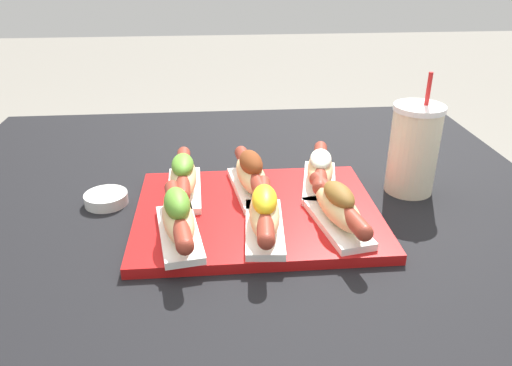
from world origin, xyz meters
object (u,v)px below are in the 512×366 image
hot_dog_0 (178,217)px  serving_tray (257,213)px  hot_dog_5 (320,170)px  hot_dog_3 (183,176)px  sauce_bowl (106,198)px  hot_dog_1 (264,212)px  hot_dog_2 (338,207)px  drink_cup (414,149)px  hot_dog_4 (251,174)px

hot_dog_0 → serving_tray: bearing=31.8°
hot_dog_0 → hot_dog_5: (0.26, 0.16, -0.00)m
serving_tray → hot_dog_3: 0.15m
serving_tray → sauce_bowl: sauce_bowl is taller
hot_dog_1 → hot_dog_2: 0.12m
hot_dog_2 → sauce_bowl: (-0.40, 0.14, -0.04)m
serving_tray → drink_cup: drink_cup is taller
sauce_bowl → drink_cup: size_ratio=0.34×
hot_dog_1 → hot_dog_5: (0.12, 0.16, -0.00)m
hot_dog_0 → hot_dog_2: (0.26, 0.01, -0.00)m
serving_tray → hot_dog_5: (0.13, 0.08, 0.04)m
hot_dog_3 → drink_cup: 0.43m
hot_dog_3 → sauce_bowl: bearing=178.8°
drink_cup → serving_tray: bearing=-165.1°
hot_dog_0 → hot_dog_1: hot_dog_0 is taller
hot_dog_1 → sauce_bowl: hot_dog_1 is taller
hot_dog_0 → hot_dog_2: hot_dog_0 is taller
hot_dog_0 → sauce_bowl: (-0.14, 0.16, -0.04)m
hot_dog_3 → serving_tray: bearing=-29.1°
hot_dog_4 → hot_dog_5: size_ratio=1.01×
hot_dog_0 → hot_dog_5: size_ratio=1.01×
hot_dog_4 → serving_tray: bearing=-85.6°
sauce_bowl → serving_tray: bearing=-15.3°
hot_dog_3 → hot_dog_5: 0.26m
hot_dog_1 → hot_dog_4: hot_dog_4 is taller
hot_dog_3 → hot_dog_5: bearing=1.9°
sauce_bowl → drink_cup: 0.58m
hot_dog_5 → drink_cup: size_ratio=0.90×
hot_dog_2 → hot_dog_3: bearing=151.2°
hot_dog_2 → hot_dog_4: (-0.13, 0.14, 0.00)m
hot_dog_1 → hot_dog_5: hot_dog_1 is taller
hot_dog_0 → hot_dog_1: 0.14m
hot_dog_5 → hot_dog_4: bearing=-174.2°
hot_dog_2 → serving_tray: bearing=151.6°
sauce_bowl → hot_dog_5: bearing=0.8°
serving_tray → hot_dog_1: 0.09m
hot_dog_1 → drink_cup: size_ratio=0.92×
hot_dog_2 → sauce_bowl: 0.43m
hot_dog_1 → drink_cup: 0.34m
hot_dog_3 → hot_dog_4: (0.12, -0.00, 0.00)m
hot_dog_1 → sauce_bowl: size_ratio=2.70×
serving_tray → hot_dog_4: bearing=94.4°
hot_dog_3 → hot_dog_5: hot_dog_3 is taller
hot_dog_2 → sauce_bowl: hot_dog_2 is taller
hot_dog_2 → drink_cup: drink_cup is taller
hot_dog_5 → sauce_bowl: bearing=-179.2°
hot_dog_3 → hot_dog_0: bearing=-90.5°
drink_cup → hot_dog_4: bearing=-177.4°
serving_tray → hot_dog_1: size_ratio=1.97×
hot_dog_0 → hot_dog_1: bearing=2.2°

